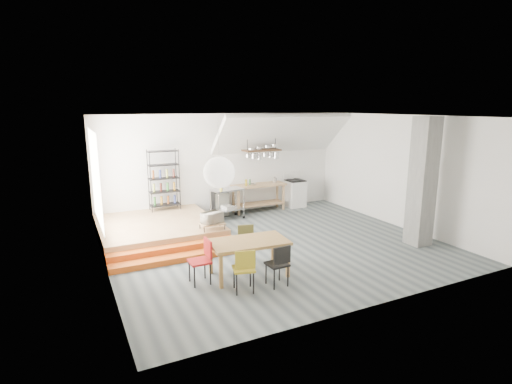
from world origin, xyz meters
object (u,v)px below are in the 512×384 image
stove (295,193)px  mini_fridge (220,203)px  rolling_cart (227,200)px  dining_table (249,244)px

stove → mini_fridge: (-2.76, 0.04, -0.08)m
mini_fridge → stove: bearing=-0.9°
stove → rolling_cart: bearing=-170.4°
dining_table → rolling_cart: bearing=78.5°
dining_table → mini_fridge: bearing=80.9°
dining_table → mini_fridge: mini_fridge is taller
stove → rolling_cart: (-2.70, -0.46, 0.14)m
dining_table → rolling_cart: 4.22m
dining_table → mini_fridge: 4.70m
stove → dining_table: bearing=-130.6°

